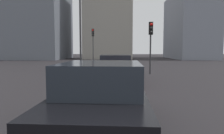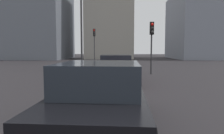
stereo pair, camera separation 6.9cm
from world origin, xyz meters
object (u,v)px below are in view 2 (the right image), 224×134
at_px(traffic_light_near_left, 94,39).
at_px(traffic_light_near_right, 152,37).
at_px(car_black_second, 101,98).
at_px(car_maroon_lead, 116,69).
at_px(street_lamp_kerbside, 81,17).

relative_size(traffic_light_near_left, traffic_light_near_right, 1.15).
xyz_separation_m(car_black_second, traffic_light_near_right, (10.53, -2.60, 1.97)).
xyz_separation_m(car_maroon_lead, car_black_second, (-6.86, 0.13, 0.01)).
bearing_deg(car_black_second, street_lamp_kerbside, 14.34).
bearing_deg(car_black_second, traffic_light_near_left, 9.52).
distance_m(car_maroon_lead, traffic_light_near_left, 14.40).
xyz_separation_m(car_black_second, traffic_light_near_left, (20.74, 2.88, 2.36)).
height_order(car_maroon_lead, traffic_light_near_right, traffic_light_near_right).
bearing_deg(car_maroon_lead, traffic_light_near_left, 10.10).
height_order(traffic_light_near_right, street_lamp_kerbside, street_lamp_kerbside).
relative_size(car_black_second, street_lamp_kerbside, 0.56).
xyz_separation_m(car_maroon_lead, traffic_light_near_right, (3.67, -2.48, 1.98)).
relative_size(traffic_light_near_left, street_lamp_kerbside, 0.55).
bearing_deg(traffic_light_near_right, car_maroon_lead, -37.29).
xyz_separation_m(car_maroon_lead, traffic_light_near_left, (13.88, 3.01, 2.36)).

